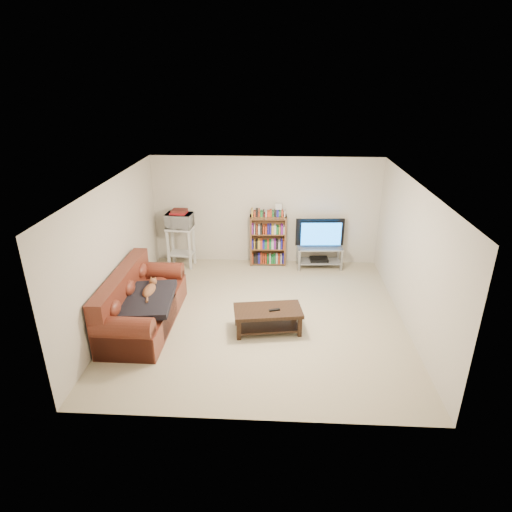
# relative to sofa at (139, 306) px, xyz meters

# --- Properties ---
(floor) EXTENTS (5.00, 5.00, 0.00)m
(floor) POSITION_rel_sofa_xyz_m (2.06, 0.34, -0.33)
(floor) COLOR beige
(floor) RESTS_ON ground
(ceiling) EXTENTS (5.00, 5.00, 0.00)m
(ceiling) POSITION_rel_sofa_xyz_m (2.06, 0.34, 2.07)
(ceiling) COLOR white
(ceiling) RESTS_ON ground
(wall_back) EXTENTS (5.00, 0.00, 5.00)m
(wall_back) POSITION_rel_sofa_xyz_m (2.06, 2.84, 0.87)
(wall_back) COLOR beige
(wall_back) RESTS_ON ground
(wall_front) EXTENTS (5.00, 0.00, 5.00)m
(wall_front) POSITION_rel_sofa_xyz_m (2.06, -2.16, 0.87)
(wall_front) COLOR beige
(wall_front) RESTS_ON ground
(wall_left) EXTENTS (0.00, 5.00, 5.00)m
(wall_left) POSITION_rel_sofa_xyz_m (-0.44, 0.34, 0.87)
(wall_left) COLOR beige
(wall_left) RESTS_ON ground
(wall_right) EXTENTS (0.00, 5.00, 5.00)m
(wall_right) POSITION_rel_sofa_xyz_m (4.56, 0.34, 0.87)
(wall_right) COLOR beige
(wall_right) RESTS_ON ground
(sofa) EXTENTS (0.98, 2.24, 0.95)m
(sofa) POSITION_rel_sofa_xyz_m (0.00, 0.00, 0.00)
(sofa) COLOR maroon
(sofa) RESTS_ON floor
(blanket) EXTENTS (0.95, 1.18, 0.19)m
(blanket) POSITION_rel_sofa_xyz_m (0.19, -0.15, 0.22)
(blanket) COLOR black
(blanket) RESTS_ON sofa
(cat) EXTENTS (0.25, 0.61, 0.18)m
(cat) POSITION_rel_sofa_xyz_m (0.19, 0.05, 0.28)
(cat) COLOR brown
(cat) RESTS_ON sofa
(coffee_table) EXTENTS (1.19, 0.72, 0.41)m
(coffee_table) POSITION_rel_sofa_xyz_m (2.20, -0.10, -0.05)
(coffee_table) COLOR black
(coffee_table) RESTS_ON floor
(remote) EXTENTS (0.19, 0.10, 0.02)m
(remote) POSITION_rel_sofa_xyz_m (2.31, -0.14, 0.09)
(remote) COLOR black
(remote) RESTS_ON coffee_table
(tv_stand) EXTENTS (1.01, 0.51, 0.49)m
(tv_stand) POSITION_rel_sofa_xyz_m (3.27, 2.54, 0.00)
(tv_stand) COLOR #999EA3
(tv_stand) RESTS_ON floor
(television) EXTENTS (1.07, 0.21, 0.61)m
(television) POSITION_rel_sofa_xyz_m (3.27, 2.54, 0.47)
(television) COLOR black
(television) RESTS_ON tv_stand
(dvd_player) EXTENTS (0.41, 0.30, 0.06)m
(dvd_player) POSITION_rel_sofa_xyz_m (3.27, 2.54, -0.14)
(dvd_player) COLOR black
(dvd_player) RESTS_ON tv_stand
(bookshelf) EXTENTS (0.81, 0.28, 1.16)m
(bookshelf) POSITION_rel_sofa_xyz_m (2.13, 2.64, 0.26)
(bookshelf) COLOR brown
(bookshelf) RESTS_ON floor
(shelf_clutter) EXTENTS (0.59, 0.20, 0.28)m
(shelf_clutter) POSITION_rel_sofa_xyz_m (2.22, 2.66, 0.93)
(shelf_clutter) COLOR silver
(shelf_clutter) RESTS_ON bookshelf
(microwave_stand) EXTENTS (0.61, 0.46, 0.91)m
(microwave_stand) POSITION_rel_sofa_xyz_m (0.20, 2.45, 0.25)
(microwave_stand) COLOR silver
(microwave_stand) RESTS_ON floor
(microwave) EXTENTS (0.59, 0.43, 0.31)m
(microwave) POSITION_rel_sofa_xyz_m (0.20, 2.45, 0.74)
(microwave) COLOR silver
(microwave) RESTS_ON microwave_stand
(game_boxes) EXTENTS (0.36, 0.32, 0.05)m
(game_boxes) POSITION_rel_sofa_xyz_m (0.20, 2.45, 0.92)
(game_boxes) COLOR maroon
(game_boxes) RESTS_ON microwave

